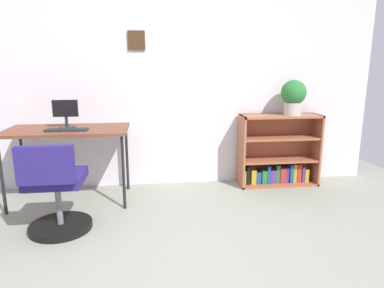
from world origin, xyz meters
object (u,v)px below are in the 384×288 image
at_px(monitor, 66,113).
at_px(office_chair, 56,194).
at_px(keyboard, 67,130).
at_px(potted_plant_on_shelf, 293,96).
at_px(desk, 68,134).
at_px(bookshelf_low, 277,154).

xyz_separation_m(monitor, office_chair, (0.05, -0.75, -0.56)).
height_order(monitor, keyboard, monitor).
distance_m(office_chair, potted_plant_on_shelf, 2.63).
bearing_deg(office_chair, monitor, 93.78).
distance_m(monitor, potted_plant_on_shelf, 2.43).
distance_m(monitor, keyboard, 0.22).
relative_size(desk, monitor, 4.24).
bearing_deg(bookshelf_low, keyboard, -170.27).
bearing_deg(monitor, keyboard, -77.84).
bearing_deg(monitor, desk, -75.55).
height_order(desk, potted_plant_on_shelf, potted_plant_on_shelf).
bearing_deg(office_chair, keyboard, 91.31).
height_order(monitor, potted_plant_on_shelf, potted_plant_on_shelf).
height_order(desk, keyboard, keyboard).
relative_size(desk, bookshelf_low, 1.29).
xyz_separation_m(desk, keyboard, (0.02, -0.12, 0.06)).
bearing_deg(desk, monitor, 104.45).
relative_size(office_chair, bookshelf_low, 0.86).
bearing_deg(keyboard, desk, 101.14).
bearing_deg(potted_plant_on_shelf, keyboard, -172.07).
height_order(bookshelf_low, potted_plant_on_shelf, potted_plant_on_shelf).
xyz_separation_m(monitor, potted_plant_on_shelf, (2.42, 0.16, 0.14)).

